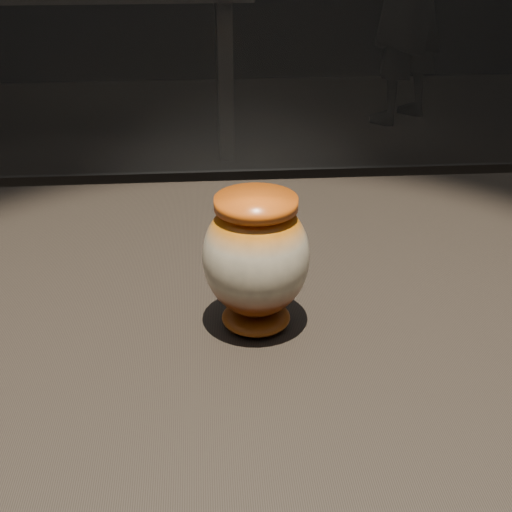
{
  "coord_description": "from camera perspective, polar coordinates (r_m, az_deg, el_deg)",
  "views": [
    {
      "loc": [
        0.1,
        -0.77,
        1.35
      ],
      "look_at": [
        0.15,
        -0.07,
        0.99
      ],
      "focal_mm": 50.0,
      "sensor_mm": 36.0,
      "label": 1
    }
  ],
  "objects": [
    {
      "name": "display_plinth",
      "position": [
        1.05,
        -8.99,
        -16.25
      ],
      "size": [
        2.0,
        0.8,
        0.9
      ],
      "color": "black",
      "rests_on": "ground"
    },
    {
      "name": "main_vase",
      "position": [
        0.79,
        -0.0,
        -0.19
      ],
      "size": [
        0.15,
        0.15,
        0.16
      ],
      "rotation": [
        0.0,
        0.0,
        0.37
      ],
      "color": "#6C2809",
      "rests_on": "display_plinth"
    },
    {
      "name": "back_shelf",
      "position": [
        4.19,
        -14.83,
        16.47
      ],
      "size": [
        2.0,
        0.6,
        0.9
      ],
      "color": "black",
      "rests_on": "ground"
    }
  ]
}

